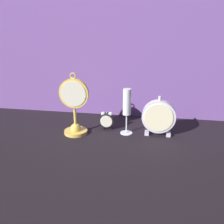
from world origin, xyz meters
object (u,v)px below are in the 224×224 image
mantel_clock_silver (159,117)px  champagne_flute (127,106)px  alarm_clock_twin_bell (107,120)px  pocket_watch_on_stand (75,110)px

mantel_clock_silver → champagne_flute: size_ratio=0.87×
champagne_flute → mantel_clock_silver: bearing=0.1°
alarm_clock_twin_bell → mantel_clock_silver: size_ratio=0.48×
pocket_watch_on_stand → mantel_clock_silver: bearing=6.0°
pocket_watch_on_stand → mantel_clock_silver: pocket_watch_on_stand is taller
pocket_watch_on_stand → champagne_flute: size_ratio=1.34×
pocket_watch_on_stand → champagne_flute: (0.25, 0.04, 0.02)m
alarm_clock_twin_bell → mantel_clock_silver: (0.26, -0.03, 0.04)m
mantel_clock_silver → alarm_clock_twin_bell: bearing=172.8°
alarm_clock_twin_bell → mantel_clock_silver: mantel_clock_silver is taller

